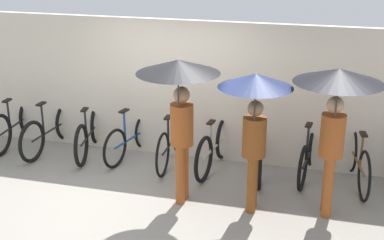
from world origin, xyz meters
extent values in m
plane|color=gray|center=(0.00, 0.00, 0.00)|extent=(30.00, 30.00, 0.00)
cube|color=beige|center=(0.00, 1.79, 1.17)|extent=(14.94, 0.12, 2.33)
torus|color=black|center=(-3.00, 1.99, 0.37)|extent=(0.11, 0.74, 0.74)
torus|color=black|center=(-2.92, 0.93, 0.37)|extent=(0.11, 0.74, 0.74)
cylinder|color=black|center=(-2.96, 1.46, 0.37)|extent=(0.11, 1.06, 0.04)
cylinder|color=black|center=(-2.95, 1.28, 0.62)|extent=(0.04, 0.04, 0.50)
cube|color=black|center=(-2.95, 1.28, 0.88)|extent=(0.10, 0.21, 0.03)
cylinder|color=black|center=(-3.00, 1.99, 0.72)|extent=(0.04, 0.04, 0.71)
cylinder|color=black|center=(-3.00, 1.99, 1.08)|extent=(0.44, 0.06, 0.03)
torus|color=black|center=(-2.19, 1.92, 0.36)|extent=(0.11, 0.71, 0.71)
torus|color=black|center=(-2.25, 0.84, 0.36)|extent=(0.11, 0.71, 0.71)
cylinder|color=black|center=(-2.22, 1.38, 0.36)|extent=(0.10, 1.09, 0.04)
cylinder|color=black|center=(-2.23, 1.19, 0.63)|extent=(0.04, 0.04, 0.54)
cube|color=black|center=(-2.23, 1.19, 0.91)|extent=(0.10, 0.21, 0.03)
cylinder|color=black|center=(-2.19, 1.92, 0.68)|extent=(0.04, 0.04, 0.65)
cylinder|color=black|center=(-2.19, 1.92, 1.00)|extent=(0.44, 0.06, 0.03)
torus|color=black|center=(-1.57, 1.90, 0.36)|extent=(0.19, 0.71, 0.71)
torus|color=black|center=(-1.39, 0.90, 0.36)|extent=(0.19, 0.71, 0.71)
cylinder|color=black|center=(-1.48, 1.40, 0.36)|extent=(0.22, 1.01, 0.04)
cylinder|color=black|center=(-1.45, 1.22, 0.60)|extent=(0.04, 0.04, 0.49)
cube|color=black|center=(-1.45, 1.22, 0.86)|extent=(0.13, 0.21, 0.03)
cylinder|color=black|center=(-1.57, 1.90, 0.71)|extent=(0.04, 0.04, 0.71)
cylinder|color=black|center=(-1.57, 1.90, 1.07)|extent=(0.44, 0.11, 0.03)
torus|color=black|center=(-0.65, 1.92, 0.33)|extent=(0.17, 0.66, 0.66)
torus|color=black|center=(-0.83, 0.98, 0.33)|extent=(0.17, 0.66, 0.66)
cylinder|color=#19478C|center=(-0.74, 1.45, 0.33)|extent=(0.22, 0.94, 0.04)
cylinder|color=#19478C|center=(-0.77, 1.29, 0.60)|extent=(0.04, 0.04, 0.54)
cube|color=black|center=(-0.77, 1.29, 0.88)|extent=(0.13, 0.21, 0.03)
cylinder|color=#19478C|center=(-0.65, 1.92, 0.70)|extent=(0.04, 0.04, 0.74)
cylinder|color=#19478C|center=(-0.65, 1.92, 1.07)|extent=(0.44, 0.11, 0.03)
torus|color=black|center=(-0.02, 1.92, 0.36)|extent=(0.07, 0.72, 0.72)
torus|color=black|center=(0.02, 0.88, 0.36)|extent=(0.07, 0.72, 0.72)
cylinder|color=black|center=(0.00, 1.40, 0.36)|extent=(0.07, 1.03, 0.04)
cylinder|color=black|center=(0.01, 1.22, 0.60)|extent=(0.04, 0.04, 0.49)
cube|color=black|center=(0.01, 1.22, 0.86)|extent=(0.10, 0.20, 0.03)
cylinder|color=black|center=(-0.02, 1.92, 0.68)|extent=(0.04, 0.04, 0.64)
cylinder|color=black|center=(-0.02, 1.92, 0.99)|extent=(0.44, 0.04, 0.03)
torus|color=black|center=(0.79, 1.84, 0.37)|extent=(0.14, 0.73, 0.73)
torus|color=black|center=(0.69, 0.87, 0.37)|extent=(0.14, 0.73, 0.73)
cylinder|color=#A59E93|center=(0.74, 1.35, 0.37)|extent=(0.14, 0.97, 0.04)
cylinder|color=#A59E93|center=(0.72, 1.18, 0.61)|extent=(0.04, 0.04, 0.48)
cube|color=black|center=(0.72, 1.18, 0.86)|extent=(0.11, 0.21, 0.03)
cylinder|color=#A59E93|center=(0.79, 1.84, 0.68)|extent=(0.04, 0.04, 0.62)
cylinder|color=#A59E93|center=(0.79, 1.84, 0.99)|extent=(0.44, 0.08, 0.03)
torus|color=black|center=(1.41, 1.92, 0.35)|extent=(0.15, 0.70, 0.69)
torus|color=black|center=(1.55, 0.84, 0.35)|extent=(0.15, 0.70, 0.69)
cylinder|color=brown|center=(1.48, 1.38, 0.35)|extent=(0.18, 1.09, 0.04)
cylinder|color=brown|center=(1.51, 1.19, 0.61)|extent=(0.04, 0.04, 0.53)
cube|color=black|center=(1.51, 1.19, 0.89)|extent=(0.12, 0.21, 0.03)
cylinder|color=brown|center=(1.41, 1.92, 0.68)|extent=(0.04, 0.04, 0.66)
cylinder|color=brown|center=(1.41, 1.92, 1.01)|extent=(0.44, 0.09, 0.03)
torus|color=black|center=(2.27, 1.93, 0.35)|extent=(0.12, 0.70, 0.70)
torus|color=black|center=(2.17, 0.97, 0.35)|extent=(0.12, 0.70, 0.70)
cylinder|color=black|center=(2.22, 1.45, 0.35)|extent=(0.13, 0.96, 0.04)
cylinder|color=black|center=(2.20, 1.28, 0.63)|extent=(0.04, 0.04, 0.56)
cube|color=black|center=(2.20, 1.28, 0.93)|extent=(0.11, 0.21, 0.03)
cylinder|color=black|center=(2.27, 1.93, 0.69)|extent=(0.04, 0.04, 0.69)
cylinder|color=black|center=(2.27, 1.93, 1.04)|extent=(0.44, 0.07, 0.03)
torus|color=black|center=(2.88, 1.87, 0.37)|extent=(0.16, 0.74, 0.75)
torus|color=black|center=(3.04, 0.88, 0.37)|extent=(0.16, 0.74, 0.75)
cylinder|color=brown|center=(2.96, 1.38, 0.37)|extent=(0.20, 1.00, 0.04)
cylinder|color=brown|center=(2.99, 1.20, 0.62)|extent=(0.04, 0.04, 0.50)
cube|color=black|center=(2.99, 1.20, 0.89)|extent=(0.12, 0.21, 0.03)
cylinder|color=brown|center=(2.88, 1.87, 0.69)|extent=(0.04, 0.04, 0.64)
cylinder|color=brown|center=(2.88, 1.87, 1.01)|extent=(0.44, 0.10, 0.03)
cylinder|color=#9E4C1E|center=(0.54, 0.27, 0.43)|extent=(0.13, 0.13, 0.87)
cylinder|color=#9E4C1E|center=(0.54, 0.09, 0.43)|extent=(0.13, 0.13, 0.87)
cylinder|color=#9E4C1E|center=(0.54, 0.18, 1.16)|extent=(0.32, 0.32, 0.59)
sphere|color=tan|center=(0.54, 0.18, 1.59)|extent=(0.23, 0.23, 0.23)
cylinder|color=#332D28|center=(0.54, 0.04, 1.56)|extent=(0.02, 0.02, 0.73)
cone|color=black|center=(0.54, 0.04, 2.01)|extent=(1.11, 1.11, 0.18)
cylinder|color=brown|center=(1.54, 0.28, 0.40)|extent=(0.13, 0.13, 0.81)
cylinder|color=brown|center=(1.55, 0.10, 0.40)|extent=(0.13, 0.13, 0.81)
cylinder|color=brown|center=(1.54, 0.19, 1.08)|extent=(0.32, 0.32, 0.55)
sphere|color=#997051|center=(1.54, 0.19, 1.48)|extent=(0.21, 0.21, 0.21)
cylinder|color=#332D28|center=(1.55, 0.05, 1.46)|extent=(0.02, 0.02, 0.69)
cone|color=#19234C|center=(1.55, 0.05, 1.90)|extent=(0.96, 0.96, 0.18)
cylinder|color=#9E4C1E|center=(2.54, 0.43, 0.43)|extent=(0.13, 0.13, 0.86)
cylinder|color=#9E4C1E|center=(2.55, 0.25, 0.43)|extent=(0.13, 0.13, 0.86)
cylinder|color=#9E4C1E|center=(2.55, 0.34, 1.15)|extent=(0.32, 0.32, 0.58)
sphere|color=tan|center=(2.55, 0.34, 1.57)|extent=(0.22, 0.22, 0.22)
cylinder|color=#332D28|center=(2.55, 0.20, 1.54)|extent=(0.02, 0.02, 0.72)
cone|color=black|center=(2.55, 0.20, 1.99)|extent=(1.13, 1.13, 0.18)
camera|label=1|loc=(2.47, -6.41, 3.70)|focal=50.00mm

